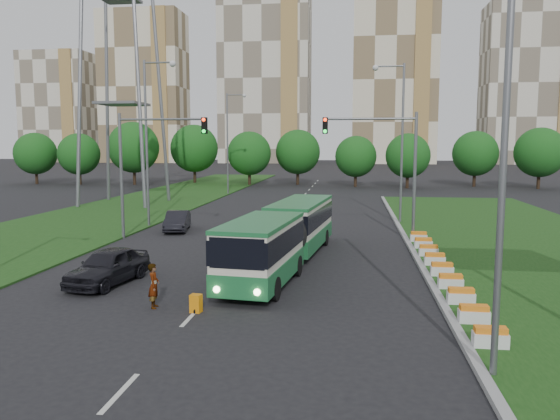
# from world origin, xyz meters

# --- Properties ---
(ground) EXTENTS (360.00, 360.00, 0.00)m
(ground) POSITION_xyz_m (0.00, 0.00, 0.00)
(ground) COLOR black
(ground) RESTS_ON ground
(grass_median) EXTENTS (14.00, 60.00, 0.15)m
(grass_median) POSITION_xyz_m (13.00, 8.00, 0.07)
(grass_median) COLOR #173F12
(grass_median) RESTS_ON ground
(median_kerb) EXTENTS (0.30, 60.00, 0.18)m
(median_kerb) POSITION_xyz_m (6.05, 8.00, 0.09)
(median_kerb) COLOR gray
(median_kerb) RESTS_ON ground
(left_verge) EXTENTS (12.00, 110.00, 0.10)m
(left_verge) POSITION_xyz_m (-18.00, 25.00, 0.05)
(left_verge) COLOR #173F12
(left_verge) RESTS_ON ground
(lane_markings) EXTENTS (0.20, 100.00, 0.01)m
(lane_markings) POSITION_xyz_m (-3.00, 20.00, 0.00)
(lane_markings) COLOR beige
(lane_markings) RESTS_ON ground
(flower_planters) EXTENTS (1.10, 18.10, 0.60)m
(flower_planters) POSITION_xyz_m (6.70, 0.80, 0.45)
(flower_planters) COLOR silver
(flower_planters) RESTS_ON grass_median
(traffic_mast_median) EXTENTS (5.76, 0.32, 8.00)m
(traffic_mast_median) POSITION_xyz_m (4.78, 10.00, 5.35)
(traffic_mast_median) COLOR slate
(traffic_mast_median) RESTS_ON ground
(traffic_mast_left) EXTENTS (5.76, 0.32, 8.00)m
(traffic_mast_left) POSITION_xyz_m (-10.38, 9.00, 5.35)
(traffic_mast_left) COLOR slate
(traffic_mast_left) RESTS_ON ground
(street_lamps) EXTENTS (36.00, 60.00, 12.00)m
(street_lamps) POSITION_xyz_m (-3.00, 10.00, 6.00)
(street_lamps) COLOR slate
(street_lamps) RESTS_ON ground
(tree_line) EXTENTS (120.00, 8.00, 9.00)m
(tree_line) POSITION_xyz_m (10.00, 55.00, 4.50)
(tree_line) COLOR #165215
(tree_line) RESTS_ON ground
(apartment_tower_west) EXTENTS (26.00, 15.00, 48.00)m
(apartment_tower_west) POSITION_xyz_m (-65.00, 150.00, 24.00)
(apartment_tower_west) COLOR beige
(apartment_tower_west) RESTS_ON ground
(apartment_tower_cwest) EXTENTS (28.00, 15.00, 52.00)m
(apartment_tower_cwest) POSITION_xyz_m (-25.00, 150.00, 26.00)
(apartment_tower_cwest) COLOR beige
(apartment_tower_cwest) RESTS_ON ground
(apartment_tower_ceast) EXTENTS (25.00, 15.00, 50.00)m
(apartment_tower_ceast) POSITION_xyz_m (15.00, 150.00, 25.00)
(apartment_tower_ceast) COLOR beige
(apartment_tower_ceast) RESTS_ON ground
(apartment_tower_east) EXTENTS (27.00, 15.00, 47.00)m
(apartment_tower_east) POSITION_xyz_m (55.00, 150.00, 23.50)
(apartment_tower_east) COLOR beige
(apartment_tower_east) RESTS_ON ground
(midrise_west) EXTENTS (22.00, 14.00, 36.00)m
(midrise_west) POSITION_xyz_m (-95.00, 150.00, 18.00)
(midrise_west) COLOR beige
(midrise_west) RESTS_ON ground
(articulated_bus) EXTENTS (2.38, 15.28, 2.52)m
(articulated_bus) POSITION_xyz_m (-0.76, 2.67, 1.54)
(articulated_bus) COLOR beige
(articulated_bus) RESTS_ON ground
(car_left_near) EXTENTS (2.58, 4.86, 1.57)m
(car_left_near) POSITION_xyz_m (-7.90, -2.03, 0.79)
(car_left_near) COLOR black
(car_left_near) RESTS_ON ground
(car_left_far) EXTENTS (2.23, 4.41, 1.39)m
(car_left_far) POSITION_xyz_m (-9.52, 12.47, 0.69)
(car_left_far) COLOR black
(car_left_far) RESTS_ON ground
(pedestrian) EXTENTS (0.51, 0.68, 1.69)m
(pedestrian) POSITION_xyz_m (-4.66, -5.14, 0.84)
(pedestrian) COLOR gray
(pedestrian) RESTS_ON ground
(shopping_trolley) EXTENTS (0.39, 0.41, 0.66)m
(shopping_trolley) POSITION_xyz_m (-2.96, -5.48, 0.33)
(shopping_trolley) COLOR orange
(shopping_trolley) RESTS_ON ground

